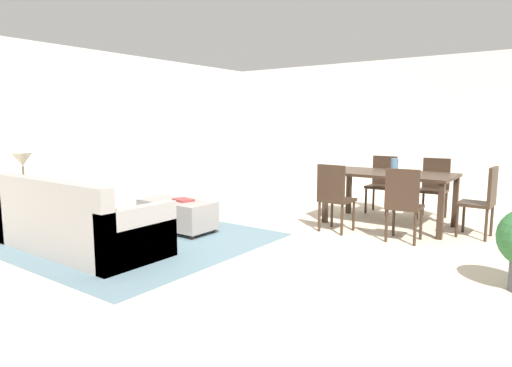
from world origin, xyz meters
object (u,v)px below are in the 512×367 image
object	(u,v)px
dining_table	(390,179)
dining_chair_head_east	(483,198)
dining_chair_far_left	(382,181)
ottoman_table	(177,214)
side_table	(25,200)
table_lamp	(22,161)
vase_centerpiece	(394,166)
dining_chair_near_left	(334,194)
couch	(79,226)
book_on_ottoman	(183,200)
dining_chair_far_right	(434,184)
dining_chair_near_right	(403,201)

from	to	relation	value
dining_table	dining_chair_head_east	distance (m)	1.23
dining_table	dining_chair_far_left	distance (m)	0.93
ottoman_table	dining_table	xyz separation A→B (m)	(2.19, 2.06, 0.43)
side_table	dining_chair_far_left	world-z (taller)	dining_chair_far_left
table_lamp	vase_centerpiece	world-z (taller)	table_lamp
dining_chair_head_east	dining_chair_near_left	bearing A→B (deg)	-152.95
dining_chair_head_east	couch	bearing A→B (deg)	-137.65
ottoman_table	book_on_ottoman	distance (m)	0.22
couch	vase_centerpiece	size ratio (longest dim) A/B	10.44
dining_table	side_table	bearing A→B (deg)	-139.32
dining_chair_far_left	dining_chair_far_right	world-z (taller)	same
dining_table	dining_chair_head_east	size ratio (longest dim) A/B	1.88
dining_chair_far_right	dining_chair_head_east	distance (m)	1.21
side_table	dining_table	xyz separation A→B (m)	(3.82, 3.28, 0.24)
dining_chair_near_left	dining_chair_head_east	world-z (taller)	same
side_table	dining_chair_far_right	bearing A→B (deg)	44.59
side_table	vase_centerpiece	world-z (taller)	vase_centerpiece
couch	dining_chair_near_left	bearing A→B (deg)	51.20
ottoman_table	side_table	size ratio (longest dim) A/B	1.93
dining_chair_far_right	book_on_ottoman	xyz separation A→B (m)	(-2.49, -2.91, -0.08)
side_table	vase_centerpiece	size ratio (longest dim) A/B	2.69
ottoman_table	side_table	distance (m)	2.04
dining_chair_far_left	couch	bearing A→B (deg)	-116.07
table_lamp	dining_chair_far_left	world-z (taller)	table_lamp
book_on_ottoman	table_lamp	bearing A→B (deg)	-144.14
book_on_ottoman	dining_chair_near_left	bearing A→B (deg)	35.34
dining_chair_near_left	dining_chair_far_left	distance (m)	1.69
dining_table	dining_chair_far_left	size ratio (longest dim) A/B	1.88
dining_chair_far_left	dining_chair_near_right	bearing A→B (deg)	-62.33
table_lamp	dining_chair_far_right	bearing A→B (deg)	44.59
dining_chair_head_east	vase_centerpiece	bearing A→B (deg)	178.75
side_table	book_on_ottoman	distance (m)	2.13
couch	dining_chair_near_left	distance (m)	3.21
side_table	vase_centerpiece	xyz separation A→B (m)	(3.87, 3.29, 0.43)
dining_chair_near_right	book_on_ottoman	bearing A→B (deg)	-154.81
dining_table	vase_centerpiece	xyz separation A→B (m)	(0.05, 0.01, 0.19)
book_on_ottoman	dining_chair_head_east	bearing A→B (deg)	31.36
ottoman_table	vase_centerpiece	world-z (taller)	vase_centerpiece
dining_chair_near_right	dining_chair_far_left	bearing A→B (deg)	117.67
vase_centerpiece	table_lamp	bearing A→B (deg)	-139.66
dining_chair_near_right	ottoman_table	bearing A→B (deg)	-155.16
table_lamp	vase_centerpiece	xyz separation A→B (m)	(3.87, 3.29, -0.10)
dining_chair_near_right	dining_chair_near_left	bearing A→B (deg)	-177.83
dining_chair_head_east	ottoman_table	bearing A→B (deg)	-149.06
ottoman_table	table_lamp	bearing A→B (deg)	-143.12
ottoman_table	dining_chair_far_left	size ratio (longest dim) A/B	1.15
dining_chair_near_left	dining_chair_far_left	world-z (taller)	same
table_lamp	dining_chair_near_left	xyz separation A→B (m)	(3.37, 2.41, -0.44)
vase_centerpiece	couch	bearing A→B (deg)	-126.66
table_lamp	dining_chair_near_right	size ratio (longest dim) A/B	0.57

